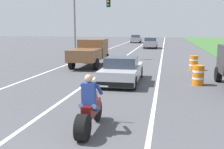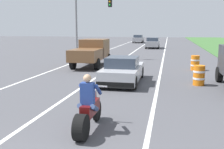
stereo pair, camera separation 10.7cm
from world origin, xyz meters
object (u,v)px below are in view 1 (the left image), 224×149
object	(u,v)px
pickup_truck_left_lane_brown	(90,52)
distant_car_far_ahead	(151,43)
sports_car_silver	(122,71)
traffic_light_mast_near	(86,16)
construction_barrel_nearest	(198,75)
motorcycle_with_rider	(89,111)
construction_barrel_mid	(194,63)
distant_car_further_ahead	(136,39)

from	to	relation	value
pickup_truck_left_lane_brown	distant_car_far_ahead	world-z (taller)	pickup_truck_left_lane_brown
sports_car_silver	traffic_light_mast_near	xyz separation A→B (m)	(-4.99, 10.18, 3.30)
pickup_truck_left_lane_brown	construction_barrel_nearest	distance (m)	8.94
motorcycle_with_rider	sports_car_silver	bearing A→B (deg)	91.69
construction_barrel_mid	distant_car_far_ahead	bearing A→B (deg)	101.64
pickup_truck_left_lane_brown	construction_barrel_mid	world-z (taller)	pickup_truck_left_lane_brown
pickup_truck_left_lane_brown	construction_barrel_nearest	size ratio (longest dim) A/B	4.80
pickup_truck_left_lane_brown	distant_car_far_ahead	size ratio (longest dim) A/B	1.20
pickup_truck_left_lane_brown	distant_car_far_ahead	bearing A→B (deg)	79.88
motorcycle_with_rider	construction_barrel_mid	distance (m)	12.59
construction_barrel_nearest	construction_barrel_mid	world-z (taller)	same
sports_car_silver	motorcycle_with_rider	bearing A→B (deg)	-88.31
sports_car_silver	pickup_truck_left_lane_brown	size ratio (longest dim) A/B	0.90
sports_car_silver	construction_barrel_mid	bearing A→B (deg)	51.01
sports_car_silver	distant_car_further_ahead	xyz separation A→B (m)	(-3.43, 38.02, 0.14)
construction_barrel_nearest	distant_car_far_ahead	xyz separation A→B (m)	(-3.74, 24.37, 0.27)
pickup_truck_left_lane_brown	traffic_light_mast_near	size ratio (longest dim) A/B	0.80
pickup_truck_left_lane_brown	distant_car_far_ahead	distance (m)	19.33
motorcycle_with_rider	distant_car_far_ahead	distance (m)	31.41
pickup_truck_left_lane_brown	distant_car_further_ahead	xyz separation A→B (m)	(-0.14, 32.55, -0.33)
sports_car_silver	distant_car_far_ahead	xyz separation A→B (m)	(0.10, 24.50, 0.14)
distant_car_far_ahead	construction_barrel_mid	bearing A→B (deg)	-78.36
sports_car_silver	distant_car_far_ahead	size ratio (longest dim) A/B	1.08
construction_barrel_mid	distant_car_further_ahead	xyz separation A→B (m)	(-7.54, 32.95, 0.27)
motorcycle_with_rider	distant_car_far_ahead	bearing A→B (deg)	90.19
traffic_light_mast_near	distant_car_far_ahead	bearing A→B (deg)	70.42
motorcycle_with_rider	sports_car_silver	world-z (taller)	motorcycle_with_rider
construction_barrel_mid	distant_car_further_ahead	bearing A→B (deg)	102.89
motorcycle_with_rider	pickup_truck_left_lane_brown	distance (m)	12.88
construction_barrel_nearest	distant_car_far_ahead	bearing A→B (deg)	98.73
motorcycle_with_rider	pickup_truck_left_lane_brown	xyz separation A→B (m)	(-3.50, 12.38, 0.51)
motorcycle_with_rider	pickup_truck_left_lane_brown	world-z (taller)	pickup_truck_left_lane_brown
construction_barrel_mid	distant_car_far_ahead	xyz separation A→B (m)	(-4.00, 19.43, 0.27)
construction_barrel_mid	distant_car_further_ahead	size ratio (longest dim) A/B	0.25
sports_car_silver	construction_barrel_nearest	size ratio (longest dim) A/B	4.30
construction_barrel_nearest	motorcycle_with_rider	bearing A→B (deg)	-117.38
construction_barrel_mid	construction_barrel_nearest	bearing A→B (deg)	-92.98
pickup_truck_left_lane_brown	distant_car_far_ahead	xyz separation A→B (m)	(3.40, 19.02, -0.33)
distant_car_further_ahead	traffic_light_mast_near	bearing A→B (deg)	-93.20
traffic_light_mast_near	distant_car_far_ahead	xyz separation A→B (m)	(5.10, 14.32, -3.16)
sports_car_silver	distant_car_further_ahead	size ratio (longest dim) A/B	1.08
construction_barrel_mid	traffic_light_mast_near	bearing A→B (deg)	150.68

